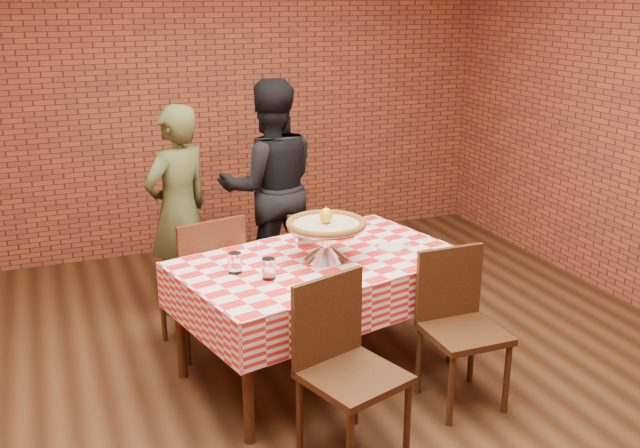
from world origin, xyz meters
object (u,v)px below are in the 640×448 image
at_px(condiment_caddy, 304,233).
at_px(chair_far_right, 304,262).
at_px(chair_far_left, 201,281).
at_px(chair_near_left, 354,374).
at_px(pizza, 326,225).
at_px(diner_black, 270,187).
at_px(table, 320,316).
at_px(chair_near_right, 464,332).
at_px(water_glass_right, 235,263).
at_px(water_glass_left, 269,269).
at_px(diner_olive, 179,211).
at_px(pizza_stand, 326,242).

height_order(condiment_caddy, chair_far_right, condiment_caddy).
bearing_deg(chair_far_right, chair_far_left, 9.91).
relative_size(chair_near_left, chair_far_left, 0.99).
bearing_deg(pizza, diner_black, 85.94).
xyz_separation_m(table, chair_near_right, (0.63, -0.66, 0.08)).
height_order(condiment_caddy, chair_near_left, chair_near_left).
bearing_deg(water_glass_right, chair_far_left, 96.67).
bearing_deg(water_glass_left, chair_near_left, -71.96).
height_order(chair_far_right, diner_olive, diner_olive).
distance_m(pizza_stand, water_glass_left, 0.45).
bearing_deg(pizza_stand, pizza, 0.00).
bearing_deg(chair_near_left, chair_far_right, 60.14).
distance_m(pizza, diner_black, 1.43).
height_order(pizza_stand, chair_far_right, pizza_stand).
bearing_deg(chair_near_left, pizza, 59.22).
relative_size(pizza, chair_near_left, 0.51).
xyz_separation_m(chair_far_left, diner_olive, (-0.00, 0.64, 0.31)).
xyz_separation_m(diner_olive, diner_black, (0.75, 0.15, 0.06)).
bearing_deg(chair_far_left, pizza, 123.88).
bearing_deg(diner_black, chair_far_left, 52.55).
distance_m(condiment_caddy, chair_near_right, 1.19).
height_order(water_glass_right, diner_olive, diner_olive).
bearing_deg(water_glass_right, chair_far_right, 48.22).
bearing_deg(pizza_stand, condiment_caddy, 96.72).
xyz_separation_m(table, condiment_caddy, (-0.00, 0.28, 0.46)).
bearing_deg(water_glass_left, table, 26.62).
xyz_separation_m(table, chair_far_right, (0.19, 0.78, 0.05)).
bearing_deg(diner_black, pizza, 91.81).
height_order(water_glass_left, chair_near_left, chair_near_left).
bearing_deg(chair_far_left, water_glass_left, 93.96).
height_order(table, chair_far_left, chair_far_left).
relative_size(water_glass_left, diner_olive, 0.08).
relative_size(condiment_caddy, chair_far_right, 0.18).
height_order(table, diner_black, diner_black).
xyz_separation_m(table, diner_olive, (-0.62, 1.25, 0.40)).
bearing_deg(chair_far_right, condiment_caddy, 67.32).
xyz_separation_m(pizza, chair_far_right, (0.15, 0.80, -0.55)).
xyz_separation_m(chair_near_left, diner_olive, (-0.46, 2.13, 0.31)).
height_order(condiment_caddy, chair_near_right, condiment_caddy).
bearing_deg(pizza_stand, chair_far_left, 135.84).
xyz_separation_m(water_glass_left, chair_near_right, (1.01, -0.47, -0.37)).
xyz_separation_m(pizza_stand, chair_near_right, (0.59, -0.64, -0.41)).
relative_size(pizza_stand, chair_near_left, 0.51).
bearing_deg(pizza_stand, table, 150.12).
bearing_deg(diner_olive, chair_near_left, 72.77).
relative_size(water_glass_left, chair_near_right, 0.13).
xyz_separation_m(condiment_caddy, chair_far_right, (0.19, 0.50, -0.41)).
xyz_separation_m(table, chair_near_left, (-0.16, -0.88, 0.09)).
bearing_deg(pizza_stand, chair_near_right, -47.10).
xyz_separation_m(water_glass_right, chair_near_right, (1.17, -0.63, -0.37)).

